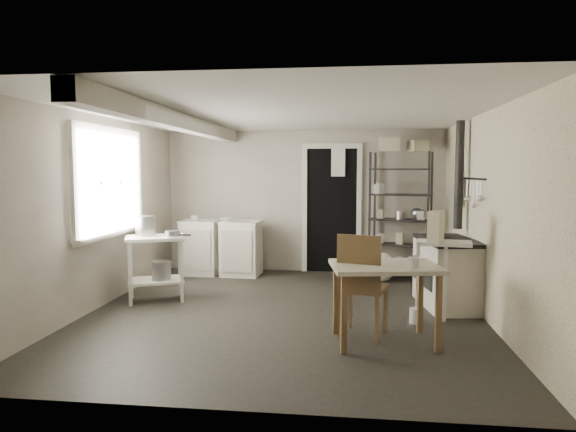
# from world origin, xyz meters

# --- Properties ---
(floor) EXTENTS (5.00, 5.00, 0.00)m
(floor) POSITION_xyz_m (0.00, 0.00, 0.00)
(floor) COLOR black
(floor) RESTS_ON ground
(ceiling) EXTENTS (5.00, 5.00, 0.00)m
(ceiling) POSITION_xyz_m (0.00, 0.00, 2.30)
(ceiling) COLOR silver
(ceiling) RESTS_ON wall_back
(wall_back) EXTENTS (4.50, 0.02, 2.30)m
(wall_back) POSITION_xyz_m (0.00, 2.50, 1.15)
(wall_back) COLOR #A49A8C
(wall_back) RESTS_ON ground
(wall_front) EXTENTS (4.50, 0.02, 2.30)m
(wall_front) POSITION_xyz_m (0.00, -2.50, 1.15)
(wall_front) COLOR #A49A8C
(wall_front) RESTS_ON ground
(wall_left) EXTENTS (0.02, 5.00, 2.30)m
(wall_left) POSITION_xyz_m (-2.25, 0.00, 1.15)
(wall_left) COLOR #A49A8C
(wall_left) RESTS_ON ground
(wall_right) EXTENTS (0.02, 5.00, 2.30)m
(wall_right) POSITION_xyz_m (2.25, 0.00, 1.15)
(wall_right) COLOR #A49A8C
(wall_right) RESTS_ON ground
(window) EXTENTS (0.12, 1.76, 1.28)m
(window) POSITION_xyz_m (-2.22, 0.20, 1.50)
(window) COLOR silver
(window) RESTS_ON wall_left
(doorway) EXTENTS (0.96, 0.10, 2.08)m
(doorway) POSITION_xyz_m (0.45, 2.47, 1.00)
(doorway) COLOR silver
(doorway) RESTS_ON ground
(ceiling_beam) EXTENTS (0.18, 5.00, 0.18)m
(ceiling_beam) POSITION_xyz_m (-1.20, 0.00, 2.20)
(ceiling_beam) COLOR silver
(ceiling_beam) RESTS_ON ceiling
(wallpaper_panel) EXTENTS (0.01, 5.00, 2.30)m
(wallpaper_panel) POSITION_xyz_m (2.24, 0.00, 1.15)
(wallpaper_panel) COLOR beige
(wallpaper_panel) RESTS_ON wall_right
(utensil_rail) EXTENTS (0.06, 1.20, 0.44)m
(utensil_rail) POSITION_xyz_m (2.19, 0.60, 1.55)
(utensil_rail) COLOR #AAAAAC
(utensil_rail) RESTS_ON wall_right
(prep_table) EXTENTS (0.86, 0.75, 0.82)m
(prep_table) POSITION_xyz_m (-1.69, 0.34, 0.40)
(prep_table) COLOR silver
(prep_table) RESTS_ON ground
(stockpot) EXTENTS (0.27, 0.27, 0.27)m
(stockpot) POSITION_xyz_m (-1.85, 0.40, 0.94)
(stockpot) COLOR #AAAAAC
(stockpot) RESTS_ON prep_table
(saucepan) EXTENTS (0.22, 0.22, 0.10)m
(saucepan) POSITION_xyz_m (-1.45, 0.30, 0.85)
(saucepan) COLOR #AAAAAC
(saucepan) RESTS_ON prep_table
(bucket) EXTENTS (0.31, 0.31, 0.26)m
(bucket) POSITION_xyz_m (-1.60, 0.30, 0.39)
(bucket) COLOR #AAAAAC
(bucket) RESTS_ON prep_table
(base_cabinets) EXTENTS (1.33, 0.63, 0.86)m
(base_cabinets) POSITION_xyz_m (-1.28, 2.05, 0.46)
(base_cabinets) COLOR beige
(base_cabinets) RESTS_ON ground
(mixing_bowl) EXTENTS (0.34, 0.34, 0.07)m
(mixing_bowl) POSITION_xyz_m (-1.19, 2.01, 0.96)
(mixing_bowl) COLOR silver
(mixing_bowl) RESTS_ON base_cabinets
(counter_cup) EXTENTS (0.12, 0.12, 0.09)m
(counter_cup) POSITION_xyz_m (-1.68, 1.94, 0.96)
(counter_cup) COLOR silver
(counter_cup) RESTS_ON base_cabinets
(shelf_rack) EXTENTS (0.98, 0.60, 1.93)m
(shelf_rack) POSITION_xyz_m (1.51, 2.14, 0.95)
(shelf_rack) COLOR black
(shelf_rack) RESTS_ON ground
(shelf_jar) EXTENTS (0.11, 0.12, 0.21)m
(shelf_jar) POSITION_xyz_m (1.15, 2.16, 1.38)
(shelf_jar) COLOR silver
(shelf_jar) RESTS_ON shelf_rack
(storage_box_a) EXTENTS (0.32, 0.28, 0.22)m
(storage_box_a) POSITION_xyz_m (1.32, 2.09, 2.01)
(storage_box_a) COLOR beige
(storage_box_a) RESTS_ON shelf_rack
(storage_box_b) EXTENTS (0.32, 0.31, 0.16)m
(storage_box_b) POSITION_xyz_m (1.75, 2.10, 1.99)
(storage_box_b) COLOR beige
(storage_box_b) RESTS_ON shelf_rack
(stove) EXTENTS (0.72, 1.12, 0.83)m
(stove) POSITION_xyz_m (1.92, 0.48, 0.44)
(stove) COLOR beige
(stove) RESTS_ON ground
(stovepipe) EXTENTS (0.13, 0.13, 1.30)m
(stovepipe) POSITION_xyz_m (2.12, 0.92, 1.59)
(stovepipe) COLOR black
(stovepipe) RESTS_ON stove
(side_ledge) EXTENTS (0.62, 0.41, 0.89)m
(side_ledge) POSITION_xyz_m (1.76, -0.17, 0.43)
(side_ledge) COLOR silver
(side_ledge) RESTS_ON ground
(oats_box) EXTENTS (0.21, 0.25, 0.33)m
(oats_box) POSITION_xyz_m (1.66, -0.20, 1.01)
(oats_box) COLOR beige
(oats_box) RESTS_ON side_ledge
(work_table) EXTENTS (1.09, 0.84, 0.76)m
(work_table) POSITION_xyz_m (1.08, -0.95, 0.38)
(work_table) COLOR #BDB7A1
(work_table) RESTS_ON ground
(table_cup) EXTENTS (0.14, 0.14, 0.10)m
(table_cup) POSITION_xyz_m (1.33, -1.11, 0.81)
(table_cup) COLOR silver
(table_cup) RESTS_ON work_table
(chair) EXTENTS (0.54, 0.55, 1.04)m
(chair) POSITION_xyz_m (0.89, -0.75, 0.48)
(chair) COLOR brown
(chair) RESTS_ON ground
(flour_sack) EXTENTS (0.42, 0.38, 0.43)m
(flour_sack) POSITION_xyz_m (1.23, 1.82, 0.24)
(flour_sack) COLOR silver
(flour_sack) RESTS_ON ground
(floor_crock) EXTENTS (0.15, 0.15, 0.16)m
(floor_crock) POSITION_xyz_m (1.46, -0.27, 0.07)
(floor_crock) COLOR silver
(floor_crock) RESTS_ON ground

